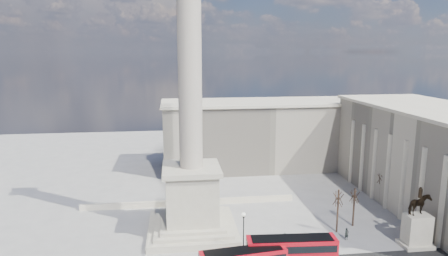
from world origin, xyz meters
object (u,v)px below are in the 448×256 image
red_bus_c (292,254)px  equestrian_statue (417,226)px  pedestrian_standing (327,254)px  nelsons_column (191,153)px  pedestrian_walking (347,234)px  victorian_lamp (244,230)px  pedestrian_crossing (285,239)px

red_bus_c → equestrian_statue: equestrian_statue is taller
pedestrian_standing → red_bus_c: bearing=-5.8°
nelsons_column → pedestrian_walking: size_ratio=26.52×
red_bus_c → victorian_lamp: 7.69m
red_bus_c → pedestrian_crossing: (1.13, 7.23, -1.54)m
nelsons_column → victorian_lamp: size_ratio=7.88×
victorian_lamp → pedestrian_standing: size_ratio=4.15×
equestrian_statue → pedestrian_standing: bearing=-172.1°
pedestrian_standing → pedestrian_crossing: pedestrian_crossing is taller
victorian_lamp → pedestrian_crossing: victorian_lamp is taller
red_bus_c → pedestrian_crossing: 7.48m
nelsons_column → equestrian_statue: (32.77, -9.47, -9.66)m
equestrian_statue → pedestrian_crossing: (-19.26, 2.88, -2.31)m
victorian_lamp → red_bus_c: bearing=-43.4°
red_bus_c → pedestrian_standing: bearing=25.3°
victorian_lamp → pedestrian_walking: size_ratio=3.37×
nelsons_column → equestrian_statue: bearing=-16.1°
red_bus_c → pedestrian_standing: size_ratio=7.78×
victorian_lamp → equestrian_statue: equestrian_statue is taller
pedestrian_walking → pedestrian_standing: size_ratio=1.23×
pedestrian_standing → pedestrian_crossing: bearing=-73.8°
equestrian_statue → pedestrian_walking: size_ratio=4.92×
pedestrian_walking → pedestrian_standing: 7.48m
victorian_lamp → pedestrian_walking: (16.58, 2.43, -2.78)m
nelsons_column → pedestrian_walking: nelsons_column is taller
victorian_lamp → equestrian_statue: size_ratio=0.68×
nelsons_column → victorian_lamp: 14.34m
nelsons_column → red_bus_c: nelsons_column is taller
nelsons_column → red_bus_c: size_ratio=4.20×
red_bus_c → pedestrian_standing: 6.50m
victorian_lamp → pedestrian_standing: bearing=-14.4°
nelsons_column → pedestrian_standing: bearing=-32.3°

